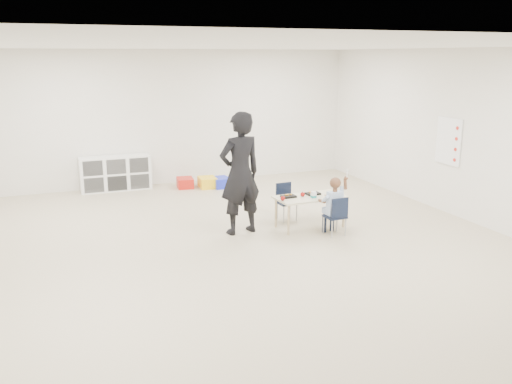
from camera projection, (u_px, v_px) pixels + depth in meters
name	position (u px, v px, depth m)	size (l,w,h in m)	color
room	(242.00, 153.00, 7.29)	(9.00, 9.02, 2.80)	#C2B095
table	(310.00, 211.00, 8.64)	(1.15, 0.62, 0.51)	beige
chair_near	(335.00, 216.00, 8.25)	(0.30, 0.28, 0.61)	black
chair_far	(287.00, 202.00, 9.00)	(0.30, 0.28, 0.61)	black
child	(335.00, 205.00, 8.20)	(0.41, 0.41, 0.97)	#BCD4FF
lunch_tray_near	(313.00, 194.00, 8.68)	(0.22, 0.16, 0.03)	black
lunch_tray_far	(289.00, 196.00, 8.51)	(0.22, 0.16, 0.03)	black
milk_carton	(314.00, 195.00, 8.45)	(0.07, 0.07, 0.10)	white
bread_roll	(329.00, 194.00, 8.60)	(0.09, 0.09, 0.07)	tan
apple_near	(303.00, 194.00, 8.55)	(0.07, 0.07, 0.07)	maroon
apple_far	(283.00, 198.00, 8.31)	(0.07, 0.07, 0.07)	maroon
cubby_shelf	(116.00, 173.00, 11.00)	(1.40, 0.40, 0.70)	white
rules_poster	(449.00, 141.00, 9.26)	(0.02, 0.60, 0.80)	white
adult	(240.00, 174.00, 8.20)	(0.69, 0.45, 1.88)	black
bin_red	(185.00, 183.00, 11.26)	(0.32, 0.41, 0.20)	red
bin_yellow	(207.00, 182.00, 11.27)	(0.34, 0.44, 0.21)	yellow
bin_blue	(221.00, 182.00, 11.29)	(0.33, 0.42, 0.21)	#1C2AD2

